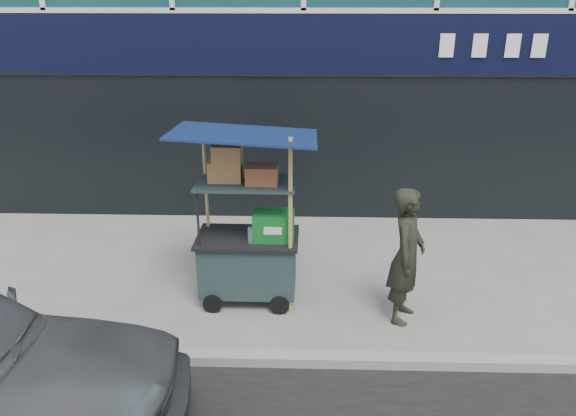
{
  "coord_description": "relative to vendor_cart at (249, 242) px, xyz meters",
  "views": [
    {
      "loc": [
        0.03,
        -5.15,
        3.77
      ],
      "look_at": [
        -0.16,
        1.2,
        1.23
      ],
      "focal_mm": 35.0,
      "sensor_mm": 36.0,
      "label": 1
    }
  ],
  "objects": [
    {
      "name": "vendor_man",
      "position": [
        1.88,
        -0.39,
        0.04
      ],
      "size": [
        0.59,
        0.71,
        1.67
      ],
      "primitive_type": "imported",
      "rotation": [
        0.0,
        0.0,
        1.2
      ],
      "color": "black",
      "rests_on": "ground"
    },
    {
      "name": "ground",
      "position": [
        0.64,
        -1.14,
        -0.79
      ],
      "size": [
        80.0,
        80.0,
        0.0
      ],
      "primitive_type": "plane",
      "color": "slate",
      "rests_on": "ground"
    },
    {
      "name": "curb",
      "position": [
        0.64,
        -1.34,
        -0.73
      ],
      "size": [
        80.0,
        0.18,
        0.12
      ],
      "primitive_type": "cube",
      "color": "gray",
      "rests_on": "ground"
    },
    {
      "name": "vendor_cart",
      "position": [
        0.0,
        0.0,
        0.0
      ],
      "size": [
        1.68,
        1.2,
        2.26
      ],
      "rotation": [
        0.0,
        0.0,
        -0.01
      ],
      "color": "#19282C",
      "rests_on": "ground"
    }
  ]
}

